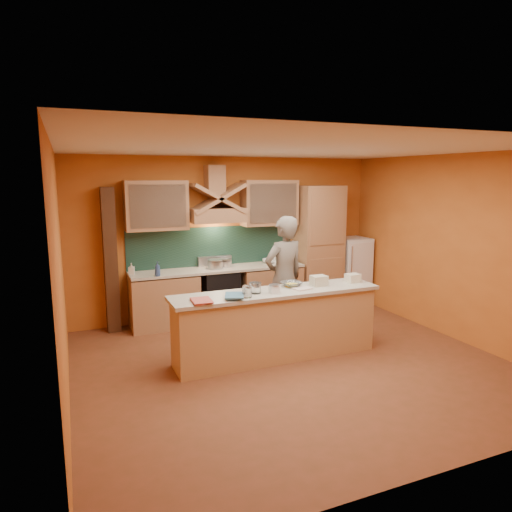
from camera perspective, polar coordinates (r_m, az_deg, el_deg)
name	(u,v)px	position (r m, az deg, el deg)	size (l,w,h in m)	color
floor	(292,364)	(6.25, 4.58, -13.31)	(5.50, 5.00, 0.01)	brown
ceiling	(296,148)	(5.76, 4.97, 13.26)	(5.50, 5.00, 0.01)	white
wall_back	(229,237)	(8.11, -3.37, 2.38)	(5.50, 0.02, 2.80)	#CA6A27
wall_front	(442,314)	(3.86, 22.21, -6.78)	(5.50, 0.02, 2.80)	#CA6A27
wall_left	(61,279)	(5.21, -23.25, -2.66)	(0.02, 5.00, 2.80)	#CA6A27
wall_right	(456,248)	(7.50, 23.77, 0.93)	(0.02, 5.00, 2.80)	#CA6A27
base_cabinet_left	(164,301)	(7.70, -11.40, -5.58)	(1.10, 0.60, 0.86)	#B17A50
base_cabinet_right	(269,290)	(8.26, 1.66, -4.33)	(1.10, 0.60, 0.86)	#B17A50
counter_top	(219,269)	(7.82, -4.68, -1.64)	(3.00, 0.62, 0.04)	beige
stove	(219,295)	(7.92, -4.64, -4.83)	(0.60, 0.58, 0.90)	black
backsplash	(213,247)	(8.03, -5.35, 1.19)	(3.00, 0.03, 0.70)	#163229
range_hood	(217,215)	(7.74, -4.89, 5.12)	(0.92, 0.50, 0.24)	#B17A50
hood_chimney	(215,180)	(7.81, -5.18, 9.42)	(0.30, 0.30, 0.50)	#B17A50
upper_cabinet_left	(156,206)	(7.56, -12.37, 6.18)	(1.00, 0.35, 0.80)	#B17A50
upper_cabinet_right	(269,203)	(8.16, 1.67, 6.66)	(1.00, 0.35, 0.80)	#B17A50
pantry_column	(318,248)	(8.57, 7.79, 1.02)	(0.80, 0.60, 2.30)	#B17A50
fridge	(351,271)	(9.06, 11.82, -1.84)	(0.58, 0.60, 1.30)	white
trim_column_left	(110,260)	(7.58, -17.74, -0.52)	(0.20, 0.30, 2.30)	#472816
island_body	(276,327)	(6.30, 2.56, -8.80)	(2.80, 0.55, 0.88)	tan
island_top	(277,292)	(6.16, 2.59, -4.57)	(2.90, 0.62, 0.05)	beige
person	(284,278)	(6.93, 3.51, -2.76)	(0.69, 0.45, 1.89)	#70665B
pot_large	(215,265)	(7.77, -5.13, -1.16)	(0.26, 0.26, 0.15)	#AEAEB5
pot_small	(226,264)	(7.91, -3.83, -1.04)	(0.19, 0.19, 0.12)	silver
soap_bottle_a	(132,269)	(7.49, -15.30, -1.58)	(0.09, 0.09, 0.19)	beige
soap_bottle_b	(157,269)	(7.30, -12.21, -1.59)	(0.09, 0.09, 0.23)	#2E4980
bowl_back	(269,261)	(8.22, 1.67, -0.62)	(0.25, 0.25, 0.08)	white
dish_rack	(279,259)	(8.30, 2.88, -0.43)	(0.30, 0.24, 0.11)	white
book_lower	(192,302)	(5.61, -8.02, -5.70)	(0.24, 0.32, 0.03)	#C45146
book_upper	(225,296)	(5.77, -3.90, -4.98)	(0.24, 0.32, 0.02)	teal
jar_large	(255,288)	(6.00, -0.10, -4.01)	(0.16, 0.16, 0.14)	white
jar_small	(247,292)	(5.79, -1.13, -4.48)	(0.12, 0.12, 0.15)	silver
kitchen_scale	(274,289)	(6.01, 2.32, -4.20)	(0.12, 0.12, 0.10)	white
mixing_bowl	(292,284)	(6.39, 4.48, -3.53)	(0.27, 0.27, 0.07)	white
cloth	(302,288)	(6.27, 5.78, -4.05)	(0.25, 0.18, 0.02)	beige
grocery_bag_a	(319,281)	(6.49, 7.86, -3.06)	(0.22, 0.17, 0.14)	beige
grocery_bag_b	(353,278)	(6.78, 12.00, -2.71)	(0.20, 0.15, 0.12)	beige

